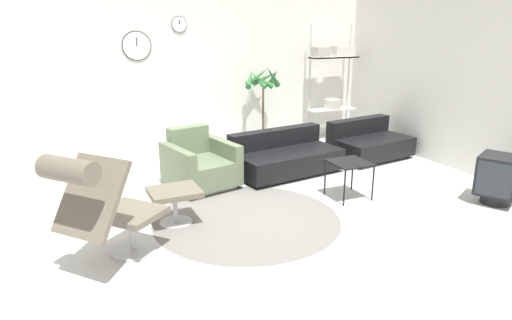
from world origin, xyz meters
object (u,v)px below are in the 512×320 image
(couch_low, at_px, (285,158))
(crt_television, at_px, (498,178))
(potted_plant, at_px, (263,103))
(lounge_chair, at_px, (100,198))
(shelf_unit, at_px, (333,69))
(couch_second, at_px, (368,144))
(ottoman, at_px, (175,197))
(side_table, at_px, (350,165))
(armchair_red, at_px, (200,166))

(couch_low, bearing_deg, crt_television, 122.57)
(couch_low, relative_size, potted_plant, 1.12)
(lounge_chair, relative_size, shelf_unit, 0.53)
(couch_second, bearing_deg, crt_television, 86.99)
(ottoman, relative_size, couch_second, 0.41)
(side_table, height_order, shelf_unit, shelf_unit)
(shelf_unit, bearing_deg, potted_plant, -177.91)
(side_table, height_order, potted_plant, potted_plant)
(armchair_red, bearing_deg, crt_television, 134.14)
(armchair_red, height_order, couch_low, armchair_red)
(ottoman, relative_size, armchair_red, 0.54)
(armchair_red, bearing_deg, ottoman, 47.76)
(couch_low, height_order, couch_second, same)
(couch_second, distance_m, shelf_unit, 1.71)
(lounge_chair, height_order, shelf_unit, shelf_unit)
(ottoman, xyz_separation_m, potted_plant, (2.23, 2.45, 0.49))
(couch_low, bearing_deg, ottoman, 21.36)
(ottoman, relative_size, potted_plant, 0.37)
(couch_second, xyz_separation_m, potted_plant, (-1.31, 1.27, 0.57))
(lounge_chair, distance_m, couch_low, 3.28)
(ottoman, bearing_deg, armchair_red, 59.38)
(lounge_chair, height_order, ottoman, lounge_chair)
(side_table, bearing_deg, potted_plant, 88.99)
(shelf_unit, bearing_deg, couch_low, -140.54)
(ottoman, bearing_deg, side_table, -3.99)
(armchair_red, bearing_deg, lounge_chair, 38.55)
(ottoman, bearing_deg, shelf_unit, 34.26)
(couch_second, relative_size, shelf_unit, 0.63)
(couch_second, bearing_deg, side_table, 37.18)
(side_table, bearing_deg, ottoman, 176.01)
(lounge_chair, height_order, couch_low, lounge_chair)
(armchair_red, distance_m, crt_television, 3.74)
(lounge_chair, distance_m, side_table, 3.06)
(lounge_chair, height_order, crt_television, lounge_chair)
(couch_low, distance_m, shelf_unit, 2.52)
(potted_plant, xyz_separation_m, shelf_unit, (1.45, 0.05, 0.51))
(armchair_red, height_order, potted_plant, potted_plant)
(ottoman, height_order, crt_television, crt_television)
(couch_second, height_order, potted_plant, potted_plant)
(potted_plant, bearing_deg, couch_low, -102.36)
(lounge_chair, distance_m, potted_plant, 4.37)
(crt_television, height_order, potted_plant, potted_plant)
(lounge_chair, relative_size, crt_television, 1.82)
(ottoman, relative_size, side_table, 1.14)
(couch_low, distance_m, side_table, 1.26)
(armchair_red, xyz_separation_m, crt_television, (3.09, -2.11, 0.04))
(lounge_chair, xyz_separation_m, crt_television, (4.53, -0.38, -0.35))
(potted_plant, relative_size, shelf_unit, 0.70)
(lounge_chair, bearing_deg, ottoman, 90.00)
(ottoman, bearing_deg, potted_plant, 47.72)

